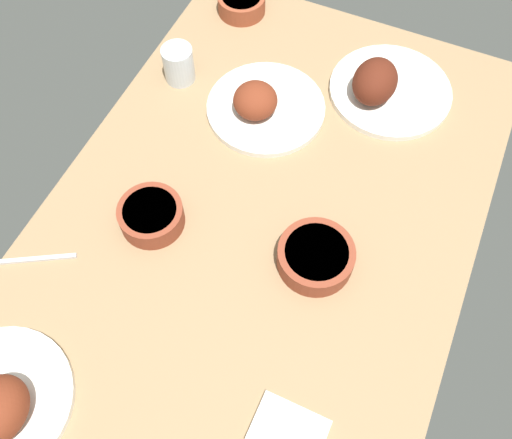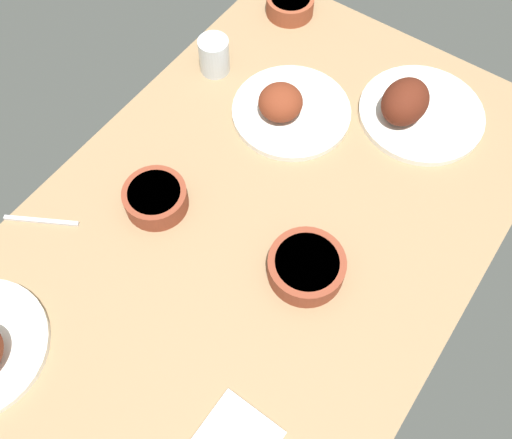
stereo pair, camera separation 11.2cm
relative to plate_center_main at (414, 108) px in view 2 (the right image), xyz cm
name	(u,v)px [view 2 (the right image)]	position (x,y,z in cm)	size (l,w,h in cm)	color
dining_table	(256,228)	(-45.44, 13.39, -5.31)	(140.00, 90.00, 4.00)	#937551
plate_center_main	(414,108)	(0.00, 0.00, 0.00)	(29.90, 29.90, 10.91)	white
plate_near_viewer	(287,108)	(-16.62, 24.71, -0.79)	(28.55, 28.55, 9.03)	white
bowl_pasta	(156,198)	(-53.92, 33.86, -0.46)	(13.82, 13.82, 5.22)	brown
bowl_sauce	(290,4)	(13.54, 43.91, -0.60)	(12.82, 12.82, 4.94)	brown
bowl_potatoes	(306,266)	(-48.77, -1.36, -0.45)	(15.73, 15.73, 5.25)	brown
water_tumbler	(214,55)	(-14.71, 47.81, 1.32)	(7.57, 7.57, 9.26)	silver
fork_loose	(41,221)	(-71.63, 51.43, -2.91)	(16.30, 0.90, 0.80)	silver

